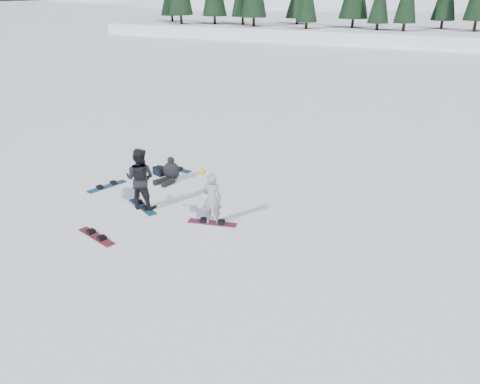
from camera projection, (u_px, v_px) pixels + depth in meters
name	position (u px, v px, depth m)	size (l,w,h in m)	color
ground	(220.00, 226.00, 14.00)	(420.00, 420.00, 0.00)	white
alpine_backdrop	(425.00, 45.00, 180.18)	(412.50, 227.00, 53.20)	white
snowboarder_woman	(212.00, 198.00, 13.79)	(0.71, 0.62, 1.77)	#9A9A9F
snowboarder_man	(140.00, 179.00, 14.76)	(0.97, 0.76, 2.00)	black
seated_rider	(171.00, 171.00, 17.15)	(0.76, 1.13, 0.89)	black
gear_bag	(159.00, 171.00, 17.72)	(0.45, 0.30, 0.30)	black
snowboard_woman	(212.00, 223.00, 14.12)	(1.50, 0.28, 0.03)	#8F1F49
snowboard_man	(143.00, 207.00, 15.16)	(1.50, 0.28, 0.03)	#16527A
snowboard_loose_c	(174.00, 169.00, 18.28)	(1.50, 0.28, 0.03)	#19468E
snowboard_loose_a	(107.00, 186.00, 16.70)	(1.50, 0.28, 0.03)	#1B6F96
snowboard_loose_b	(96.00, 237.00, 13.34)	(1.50, 0.28, 0.03)	maroon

